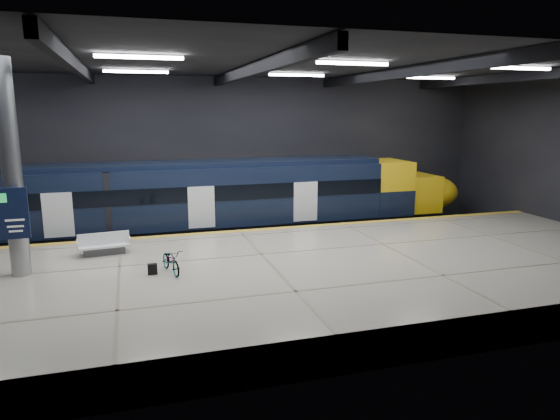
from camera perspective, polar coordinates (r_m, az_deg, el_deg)
name	(u,v)px	position (r m, az deg, el deg)	size (l,w,h in m)	color
ground	(255,274)	(19.72, -2.85, -7.35)	(30.00, 30.00, 0.00)	black
room_shell	(254,127)	(18.70, -3.03, 9.50)	(30.10, 16.10, 8.05)	black
platform	(273,281)	(17.26, -0.85, -8.17)	(30.00, 11.00, 1.10)	#BCB29F
safety_strip	(240,231)	(21.99, -4.60, -2.40)	(30.00, 0.40, 0.01)	gold
rails	(228,238)	(24.86, -5.91, -3.25)	(30.00, 1.52, 0.16)	gray
train	(172,202)	(24.09, -12.27, 0.90)	(29.40, 2.84, 3.79)	black
bench	(104,247)	(19.48, -19.45, -3.97)	(1.93, 0.97, 0.82)	#595B60
bicycle	(171,261)	(16.69, -12.34, -5.68)	(0.54, 1.54, 0.81)	#99999E
pannier_bag	(152,269)	(16.73, -14.37, -6.56)	(0.30, 0.18, 0.35)	black
info_column	(11,171)	(17.59, -28.37, 3.94)	(0.90, 0.78, 6.90)	#9EA0A5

